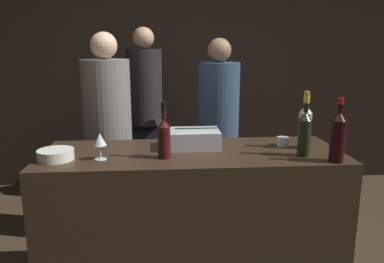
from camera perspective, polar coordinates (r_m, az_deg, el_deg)
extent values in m
cube|color=black|center=(4.33, -2.14, 10.31)|extent=(6.40, 0.06, 2.80)
cube|color=#2D2116|center=(2.50, 0.06, -13.66)|extent=(1.85, 0.67, 0.96)
cube|color=#B7BABF|center=(2.40, 0.19, -1.13)|extent=(0.34, 0.24, 0.11)
cylinder|color=#B2B7AD|center=(2.35, 0.60, -0.75)|extent=(0.26, 0.10, 0.07)
cylinder|color=#9EA899|center=(2.40, 0.25, -0.46)|extent=(0.25, 0.08, 0.06)
cylinder|color=black|center=(2.45, 0.71, -0.17)|extent=(0.29, 0.07, 0.06)
cylinder|color=silver|center=(2.29, -20.05, -3.34)|extent=(0.21, 0.21, 0.06)
cylinder|color=gray|center=(2.28, -20.10, -2.73)|extent=(0.17, 0.17, 0.01)
cylinder|color=silver|center=(2.23, -13.72, -4.12)|extent=(0.07, 0.07, 0.00)
cylinder|color=silver|center=(2.22, -13.78, -3.08)|extent=(0.01, 0.01, 0.08)
cone|color=silver|center=(2.20, -13.88, -1.17)|extent=(0.08, 0.08, 0.07)
cylinder|color=silver|center=(2.53, 13.66, -1.45)|extent=(0.08, 0.08, 0.06)
sphere|color=#F9D67F|center=(2.53, 13.67, -1.39)|extent=(0.04, 0.04, 0.04)
cylinder|color=black|center=(2.31, 16.72, -0.97)|extent=(0.08, 0.08, 0.22)
cone|color=black|center=(2.28, 16.93, 2.24)|extent=(0.08, 0.08, 0.05)
cylinder|color=black|center=(2.27, 17.05, 4.05)|extent=(0.03, 0.03, 0.10)
cylinder|color=gold|center=(2.26, 17.10, 4.74)|extent=(0.03, 0.03, 0.05)
cylinder|color=black|center=(2.25, 21.27, -1.41)|extent=(0.08, 0.08, 0.24)
cone|color=black|center=(2.22, 21.57, 2.18)|extent=(0.08, 0.08, 0.05)
cylinder|color=black|center=(2.21, 21.70, 3.79)|extent=(0.03, 0.03, 0.08)
cylinder|color=maroon|center=(2.20, 21.75, 4.32)|extent=(0.03, 0.03, 0.03)
cylinder|color=#9EA899|center=(2.48, 16.76, 0.14)|extent=(0.08, 0.08, 0.23)
cone|color=#9EA899|center=(2.46, 16.98, 3.34)|extent=(0.08, 0.08, 0.05)
cylinder|color=#9EA899|center=(2.45, 17.08, 4.89)|extent=(0.03, 0.03, 0.09)
cylinder|color=gold|center=(2.44, 17.12, 5.44)|extent=(0.03, 0.03, 0.04)
cylinder|color=#380F0F|center=(2.18, -4.26, -1.67)|extent=(0.08, 0.08, 0.19)
cone|color=#380F0F|center=(2.15, -4.32, 1.33)|extent=(0.08, 0.08, 0.05)
cylinder|color=#380F0F|center=(2.14, -4.35, 3.21)|extent=(0.03, 0.03, 0.10)
cylinder|color=black|center=(2.13, -4.36, 3.92)|extent=(0.03, 0.03, 0.04)
cube|color=black|center=(3.29, -12.21, -8.94)|extent=(0.29, 0.21, 0.78)
cylinder|color=slate|center=(3.09, -12.86, 4.03)|extent=(0.39, 0.39, 0.72)
sphere|color=beige|center=(3.06, -13.31, 12.64)|extent=(0.21, 0.21, 0.21)
cube|color=black|center=(3.56, 3.87, -7.14)|extent=(0.28, 0.20, 0.76)
cylinder|color=#334766|center=(3.38, 4.06, 4.52)|extent=(0.37, 0.37, 0.70)
sphere|color=#997051|center=(3.34, 4.18, 12.25)|extent=(0.21, 0.21, 0.21)
cube|color=black|center=(3.96, -6.91, -4.62)|extent=(0.26, 0.19, 0.82)
cylinder|color=black|center=(3.80, -7.23, 6.73)|extent=(0.35, 0.35, 0.75)
sphere|color=tan|center=(3.78, -7.44, 13.96)|extent=(0.21, 0.21, 0.21)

